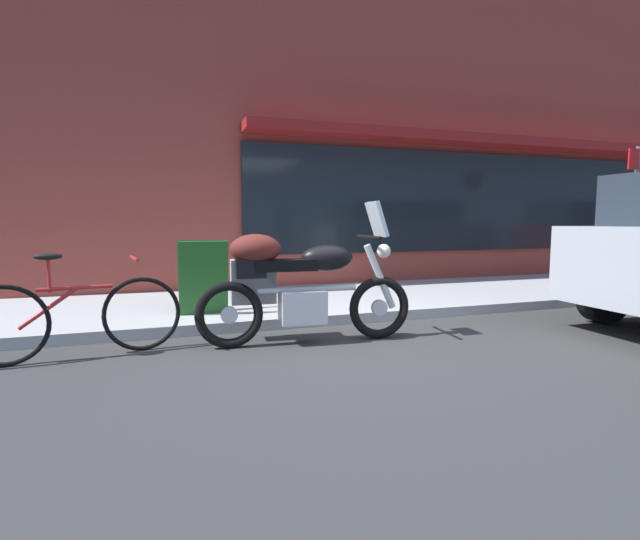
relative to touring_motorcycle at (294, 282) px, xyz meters
The scene contains 6 objects.
ground_plane 0.91m from the touring_motorcycle, 43.10° to the right, with size 80.00×80.00×0.00m, color #333333.
storefront_building 9.33m from the touring_motorcycle, 21.91° to the left, with size 23.56×0.90×6.77m.
touring_motorcycle is the anchor object (origin of this frame).
parked_bicycle 1.95m from the touring_motorcycle, behind, with size 1.75×0.48×0.93m.
sandwich_board_sign 1.42m from the touring_motorcycle, 122.29° to the left, with size 0.55×0.40×0.85m.
parking_sign_pole 6.04m from the touring_motorcycle, 10.38° to the left, with size 0.44×0.07×2.23m.
Camera 1 is at (-1.72, -3.92, 1.21)m, focal length 26.41 mm.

